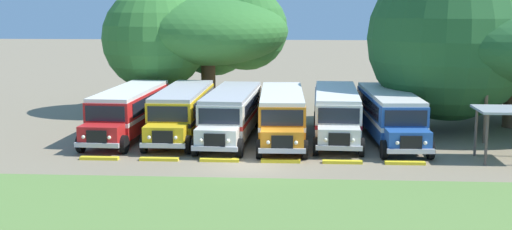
{
  "coord_description": "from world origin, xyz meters",
  "views": [
    {
      "loc": [
        2.4,
        -31.95,
        8.02
      ],
      "look_at": [
        0.0,
        5.23,
        1.6
      ],
      "focal_mm": 46.1,
      "sensor_mm": 36.0,
      "label": 1
    }
  ],
  "objects": [
    {
      "name": "foreground_grass_strip",
      "position": [
        0.0,
        -6.78,
        0.0
      ],
      "size": [
        80.0,
        8.28,
        0.01
      ],
      "primitive_type": "cube",
      "color": "olive",
      "rests_on": "ground_plane"
    },
    {
      "name": "curb_wheelstop_4",
      "position": [
        4.68,
        0.43,
        0.07
      ],
      "size": [
        2.0,
        0.36,
        0.15
      ],
      "primitive_type": "cube",
      "color": "yellow",
      "rests_on": "ground_plane"
    },
    {
      "name": "curb_wheelstop_0",
      "position": [
        -7.79,
        0.43,
        0.07
      ],
      "size": [
        2.0,
        0.36,
        0.15
      ],
      "primitive_type": "cube",
      "color": "yellow",
      "rests_on": "ground_plane"
    },
    {
      "name": "secondary_tree",
      "position": [
        15.76,
        11.87,
        5.8
      ],
      "size": [
        17.8,
        16.7,
        10.93
      ],
      "color": "brown",
      "rests_on": "ground_plane"
    },
    {
      "name": "parked_bus_slot_4",
      "position": [
        4.71,
        6.95,
        1.58
      ],
      "size": [
        2.94,
        10.87,
        2.82
      ],
      "rotation": [
        0.0,
        0.0,
        -1.6
      ],
      "color": "silver",
      "rests_on": "ground_plane"
    },
    {
      "name": "parked_bus_slot_2",
      "position": [
        -1.54,
        6.37,
        1.58
      ],
      "size": [
        3.14,
        10.9,
        2.82
      ],
      "rotation": [
        0.0,
        0.0,
        -1.62
      ],
      "color": "silver",
      "rests_on": "ground_plane"
    },
    {
      "name": "parked_bus_slot_0",
      "position": [
        -7.82,
        6.82,
        1.58
      ],
      "size": [
        3.13,
        10.9,
        2.82
      ],
      "rotation": [
        0.0,
        0.0,
        -1.62
      ],
      "color": "red",
      "rests_on": "ground_plane"
    },
    {
      "name": "ground_plane",
      "position": [
        0.0,
        0.0,
        0.0
      ],
      "size": [
        220.0,
        220.0,
        0.0
      ],
      "primitive_type": "plane",
      "color": "#84755B"
    },
    {
      "name": "curb_wheelstop_2",
      "position": [
        -1.56,
        0.43,
        0.07
      ],
      "size": [
        2.0,
        0.36,
        0.15
      ],
      "primitive_type": "cube",
      "color": "yellow",
      "rests_on": "ground_plane"
    },
    {
      "name": "parked_bus_slot_3",
      "position": [
        1.47,
        6.13,
        1.58
      ],
      "size": [
        2.94,
        10.87,
        2.82
      ],
      "rotation": [
        0.0,
        0.0,
        -1.54
      ],
      "color": "orange",
      "rests_on": "ground_plane"
    },
    {
      "name": "broad_shade_tree",
      "position": [
        -4.87,
        16.56,
        5.71
      ],
      "size": [
        13.38,
        11.57,
        9.21
      ],
      "color": "brown",
      "rests_on": "ground_plane"
    },
    {
      "name": "curb_wheelstop_3",
      "position": [
        1.56,
        0.43,
        0.07
      ],
      "size": [
        2.0,
        0.36,
        0.15
      ],
      "primitive_type": "cube",
      "color": "yellow",
      "rests_on": "ground_plane"
    },
    {
      "name": "parked_bus_slot_5",
      "position": [
        7.8,
        6.44,
        1.58
      ],
      "size": [
        3.16,
        10.9,
        2.82
      ],
      "rotation": [
        0.0,
        0.0,
        -1.52
      ],
      "color": "#23519E",
      "rests_on": "ground_plane"
    },
    {
      "name": "parked_bus_slot_1",
      "position": [
        -4.59,
        6.95,
        1.58
      ],
      "size": [
        2.75,
        10.85,
        2.82
      ],
      "rotation": [
        0.0,
        0.0,
        -1.58
      ],
      "color": "yellow",
      "rests_on": "ground_plane"
    },
    {
      "name": "utility_pole",
      "position": [
        13.14,
        5.85,
        4.07
      ],
      "size": [
        1.8,
        0.2,
        7.64
      ],
      "color": "brown",
      "rests_on": "ground_plane"
    },
    {
      "name": "curb_wheelstop_1",
      "position": [
        -4.68,
        0.43,
        0.07
      ],
      "size": [
        2.0,
        0.36,
        0.15
      ],
      "primitive_type": "cube",
      "color": "yellow",
      "rests_on": "ground_plane"
    },
    {
      "name": "curb_wheelstop_5",
      "position": [
        7.79,
        0.43,
        0.07
      ],
      "size": [
        2.0,
        0.36,
        0.15
      ],
      "primitive_type": "cube",
      "color": "yellow",
      "rests_on": "ground_plane"
    }
  ]
}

